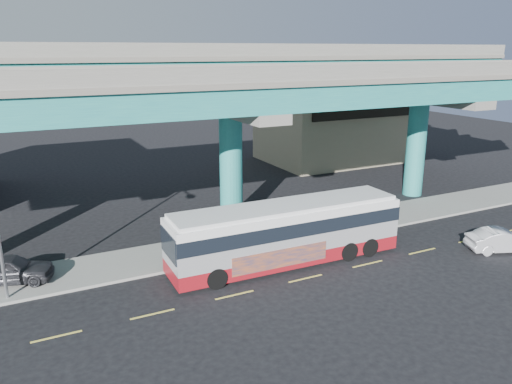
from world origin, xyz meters
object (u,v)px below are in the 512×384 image
sedan (502,240)px  stop_sign (357,201)px  transit_bus (287,231)px  parked_car (9,269)px

sedan → stop_sign: size_ratio=1.65×
transit_bus → parked_car: 14.21m
sedan → parked_car: (-25.67, 8.03, 0.20)m
transit_bus → parked_car: (-13.65, 3.80, -0.99)m
transit_bus → parked_car: bearing=165.5°
sedan → stop_sign: 8.67m
transit_bus → sedan: 12.80m
parked_car → stop_sign: (20.13, -1.51, 1.16)m
transit_bus → sedan: bearing=-18.3°
parked_car → stop_sign: 20.22m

